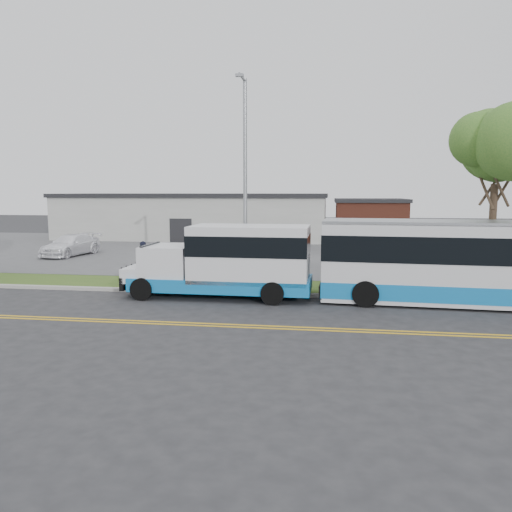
% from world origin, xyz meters
% --- Properties ---
extents(ground, '(140.00, 140.00, 0.00)m').
position_xyz_m(ground, '(0.00, 0.00, 0.00)').
color(ground, '#28282B').
rests_on(ground, ground).
extents(lane_line_north, '(70.00, 0.12, 0.01)m').
position_xyz_m(lane_line_north, '(0.00, -3.85, 0.01)').
color(lane_line_north, gold).
rests_on(lane_line_north, ground).
extents(lane_line_south, '(70.00, 0.12, 0.01)m').
position_xyz_m(lane_line_south, '(0.00, -4.15, 0.01)').
color(lane_line_south, gold).
rests_on(lane_line_south, ground).
extents(curb, '(80.00, 0.30, 0.15)m').
position_xyz_m(curb, '(0.00, 1.10, 0.07)').
color(curb, '#9E9B93').
rests_on(curb, ground).
extents(verge, '(80.00, 3.30, 0.10)m').
position_xyz_m(verge, '(0.00, 2.90, 0.05)').
color(verge, '#31511B').
rests_on(verge, ground).
extents(parking_lot, '(80.00, 25.00, 0.10)m').
position_xyz_m(parking_lot, '(0.00, 17.00, 0.05)').
color(parking_lot, '#4C4C4F').
rests_on(parking_lot, ground).
extents(commercial_building, '(25.40, 10.40, 4.35)m').
position_xyz_m(commercial_building, '(-6.00, 27.00, 2.18)').
color(commercial_building, '#9E9E99').
rests_on(commercial_building, ground).
extents(brick_wing, '(6.30, 7.30, 3.90)m').
position_xyz_m(brick_wing, '(10.50, 26.00, 1.96)').
color(brick_wing, brown).
rests_on(brick_wing, ground).
extents(tree_east, '(5.20, 5.20, 8.33)m').
position_xyz_m(tree_east, '(14.00, 3.00, 6.20)').
color(tree_east, '#34271C').
rests_on(tree_east, verge).
extents(streetlight_near, '(0.35, 1.53, 9.50)m').
position_xyz_m(streetlight_near, '(3.00, 2.73, 5.23)').
color(streetlight_near, gray).
rests_on(streetlight_near, verge).
extents(shuttle_bus, '(8.16, 2.85, 3.10)m').
position_xyz_m(shuttle_bus, '(2.78, 0.59, 1.66)').
color(shuttle_bus, '#106CB2').
rests_on(shuttle_bus, ground).
extents(transit_bus, '(12.29, 3.48, 3.37)m').
position_xyz_m(transit_bus, '(12.69, 0.60, 1.71)').
color(transit_bus, silver).
rests_on(transit_bus, ground).
extents(pedestrian, '(0.75, 0.53, 1.93)m').
position_xyz_m(pedestrian, '(-2.51, 3.97, 1.07)').
color(pedestrian, black).
rests_on(pedestrian, verge).
extents(parked_car_a, '(2.77, 5.25, 1.64)m').
position_xyz_m(parked_car_a, '(-0.93, 9.76, 0.92)').
color(parked_car_a, '#A9ACB0').
rests_on(parked_car_a, parking_lot).
extents(parked_car_b, '(2.81, 5.28, 1.46)m').
position_xyz_m(parked_car_b, '(-10.97, 12.13, 0.83)').
color(parked_car_b, white).
rests_on(parked_car_b, parking_lot).
extents(grocery_bag_left, '(0.32, 0.32, 0.32)m').
position_xyz_m(grocery_bag_left, '(-2.81, 3.72, 0.26)').
color(grocery_bag_left, white).
rests_on(grocery_bag_left, verge).
extents(grocery_bag_right, '(0.32, 0.32, 0.32)m').
position_xyz_m(grocery_bag_right, '(-2.21, 4.22, 0.26)').
color(grocery_bag_right, white).
rests_on(grocery_bag_right, verge).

